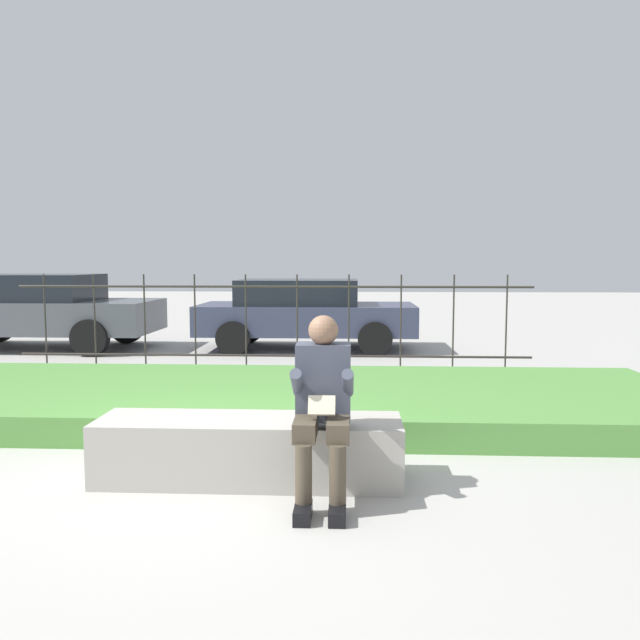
{
  "coord_description": "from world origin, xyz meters",
  "views": [
    {
      "loc": [
        1.15,
        -4.53,
        1.64
      ],
      "look_at": [
        0.75,
        3.34,
        0.91
      ],
      "focal_mm": 35.0,
      "sensor_mm": 36.0,
      "label": 1
    }
  ],
  "objects_px": {
    "person_seated_reader": "(323,400)",
    "car_parked_center": "(304,312)",
    "car_parked_left": "(36,309)",
    "stone_bench": "(249,453)"
  },
  "relations": [
    {
      "from": "person_seated_reader",
      "to": "car_parked_center",
      "type": "distance_m",
      "value": 7.52
    },
    {
      "from": "car_parked_left",
      "to": "stone_bench",
      "type": "bearing_deg",
      "value": -53.11
    },
    {
      "from": "car_parked_left",
      "to": "car_parked_center",
      "type": "bearing_deg",
      "value": 2.62
    },
    {
      "from": "person_seated_reader",
      "to": "car_parked_left",
      "type": "height_order",
      "value": "car_parked_left"
    },
    {
      "from": "stone_bench",
      "to": "car_parked_center",
      "type": "bearing_deg",
      "value": 90.99
    },
    {
      "from": "stone_bench",
      "to": "car_parked_center",
      "type": "height_order",
      "value": "car_parked_center"
    },
    {
      "from": "person_seated_reader",
      "to": "car_parked_left",
      "type": "relative_size",
      "value": 0.29
    },
    {
      "from": "stone_bench",
      "to": "car_parked_left",
      "type": "xyz_separation_m",
      "value": [
        -5.19,
        6.92,
        0.55
      ]
    },
    {
      "from": "car_parked_center",
      "to": "person_seated_reader",
      "type": "bearing_deg",
      "value": -85.0
    },
    {
      "from": "stone_bench",
      "to": "person_seated_reader",
      "type": "distance_m",
      "value": 0.82
    }
  ]
}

